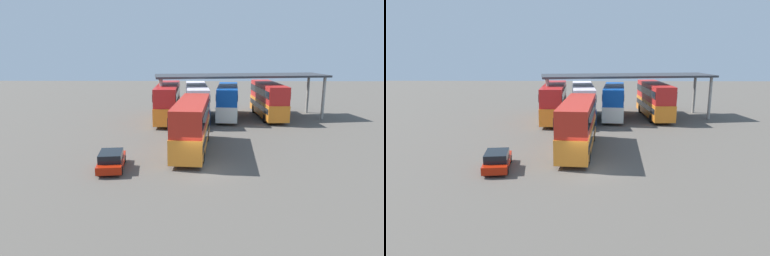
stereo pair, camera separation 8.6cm
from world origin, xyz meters
The scene contains 8 objects.
ground_plane centered at (0.00, 0.00, 0.00)m, with size 140.00×140.00×0.00m, color #575149.
double_decker_main centered at (-0.64, 4.72, 2.36)m, with size 3.36×10.55×4.32m.
parked_hatchback centered at (-6.42, -0.03, 0.67)m, with size 2.20×4.17×1.35m.
double_decker_near_canopy centered at (-3.77, 17.80, 2.38)m, with size 2.66×11.14×4.35m.
double_decker_mid_row centered at (-0.26, 18.28, 2.32)m, with size 2.98×11.57×4.23m.
double_decker_far_right centered at (3.63, 19.18, 2.24)m, with size 3.52×10.25×4.08m.
double_decker_end_of_row centered at (8.82, 19.64, 2.38)m, with size 2.96×10.60×4.35m.
depot_canopy centered at (5.23, 19.41, 5.07)m, with size 21.74×8.38×5.43m.
Camera 1 is at (-0.24, -23.60, 8.57)m, focal length 32.04 mm.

